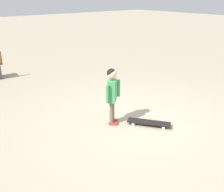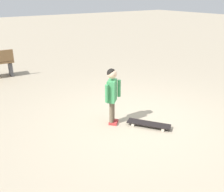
% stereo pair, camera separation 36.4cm
% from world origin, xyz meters
% --- Properties ---
extents(ground_plane, '(50.00, 50.00, 0.00)m').
position_xyz_m(ground_plane, '(0.00, 0.00, 0.00)').
color(ground_plane, tan).
extents(child_person, '(0.27, 0.40, 1.06)m').
position_xyz_m(child_person, '(-0.29, -0.42, 0.66)').
color(child_person, brown).
rests_on(child_person, ground).
extents(skateboard, '(0.76, 0.61, 0.07)m').
position_xyz_m(skateboard, '(0.21, 0.04, 0.06)').
color(skateboard, black).
rests_on(skateboard, ground).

